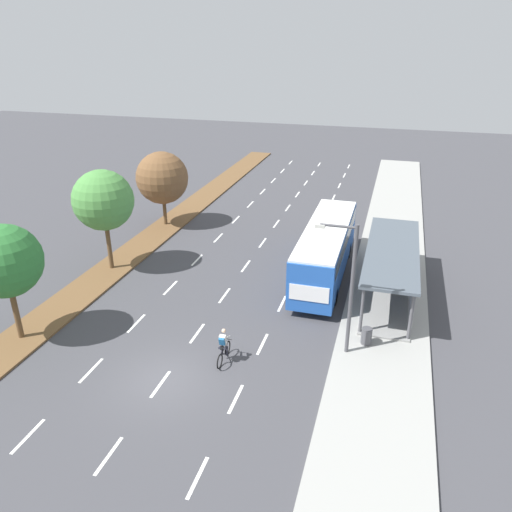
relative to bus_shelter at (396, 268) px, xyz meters
name	(u,v)px	position (x,y,z in m)	size (l,w,h in m)	color
ground_plane	(164,380)	(-9.53, -10.77, -1.87)	(140.00, 140.00, 0.00)	#424247
median_strip	(179,217)	(-17.83, 9.23, -1.81)	(2.60, 52.00, 0.12)	brown
sidewalk_right	(393,238)	(-0.28, 9.23, -1.79)	(4.50, 52.00, 0.15)	#9E9E99
lane_divider_left	(227,228)	(-13.03, 7.96, -1.86)	(0.14, 48.47, 0.01)	white
lane_divider_center	(270,233)	(-9.53, 7.96, -1.86)	(0.14, 48.47, 0.01)	white
lane_divider_right	(314,237)	(-6.03, 7.96, -1.86)	(0.14, 48.47, 0.01)	white
bus_shelter	(396,268)	(0.00, 0.00, 0.00)	(2.90, 10.34, 2.86)	gray
bus	(326,246)	(-4.28, 1.58, 0.20)	(2.54, 11.29, 3.37)	#2356B2
cyclist	(223,347)	(-7.41, -8.72, -1.08)	(0.46, 1.82, 1.71)	black
median_tree_nearest	(4,261)	(-17.89, -9.78, 2.45)	(3.54, 3.54, 5.99)	brown
median_tree_second	(103,200)	(-17.86, -1.26, 2.85)	(3.80, 3.80, 6.51)	brown
median_tree_third	(162,178)	(-18.06, 7.25, 2.05)	(4.07, 4.07, 5.84)	brown
streetlight	(348,282)	(-2.11, -6.54, 2.02)	(1.91, 0.24, 6.50)	#4C4C51
trash_bin	(367,336)	(-1.08, -5.59, -1.29)	(0.52, 0.52, 0.85)	#4C4C51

